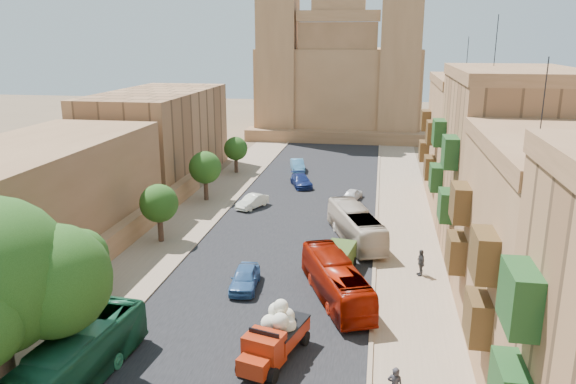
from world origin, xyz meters
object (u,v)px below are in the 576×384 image
(street_tree_c, at_px, (205,168))
(pedestrian_c, at_px, (421,263))
(bus_cream_east, at_px, (356,225))
(car_dkblue, at_px, (301,181))
(car_white_b, at_px, (353,194))
(church, at_px, (340,77))
(bus_green_north, at_px, (75,362))
(street_tree_d, at_px, (236,149))
(bus_red_east, at_px, (336,280))
(red_truck, at_px, (274,336))
(olive_pickup, at_px, (337,261))
(car_blue_b, at_px, (298,165))
(car_white_a, at_px, (252,202))
(street_tree_a, at_px, (80,257))
(street_tree_b, at_px, (159,204))
(car_blue_a, at_px, (245,278))
(car_cream, at_px, (323,262))

(street_tree_c, bearing_deg, pedestrian_c, -37.54)
(bus_cream_east, bearing_deg, car_dkblue, -87.13)
(street_tree_c, height_order, car_white_b, street_tree_c)
(church, height_order, car_white_b, church)
(bus_green_north, distance_m, car_white_b, 35.50)
(street_tree_d, height_order, bus_red_east, street_tree_d)
(red_truck, height_order, olive_pickup, red_truck)
(church, height_order, street_tree_c, church)
(car_white_b, height_order, car_blue_b, car_blue_b)
(bus_cream_east, relative_size, car_white_a, 2.53)
(street_tree_d, xyz_separation_m, olive_pickup, (14.44, -28.00, -2.06))
(bus_cream_east, height_order, car_blue_b, bus_cream_east)
(street_tree_a, xyz_separation_m, car_white_b, (14.54, 26.52, -2.84))
(pedestrian_c, bearing_deg, street_tree_c, -143.71)
(street_tree_c, height_order, car_dkblue, street_tree_c)
(street_tree_b, distance_m, red_truck, 19.66)
(pedestrian_c, bearing_deg, red_truck, -49.99)
(street_tree_a, bearing_deg, street_tree_b, 90.00)
(street_tree_c, height_order, car_blue_a, street_tree_c)
(bus_red_east, distance_m, car_cream, 4.43)
(street_tree_c, height_order, car_blue_b, street_tree_c)
(street_tree_c, relative_size, car_dkblue, 1.09)
(street_tree_a, height_order, street_tree_c, street_tree_a)
(street_tree_b, distance_m, car_blue_a, 11.71)
(bus_cream_east, xyz_separation_m, pedestrian_c, (4.73, -5.97, -0.40))
(street_tree_d, distance_m, red_truck, 41.20)
(street_tree_c, relative_size, bus_red_east, 0.54)
(bus_red_east, bearing_deg, car_blue_a, -28.17)
(olive_pickup, bearing_deg, car_dkblue, 104.22)
(bus_green_north, height_order, car_dkblue, bus_green_north)
(red_truck, height_order, car_blue_b, red_truck)
(car_blue_a, distance_m, car_cream, 5.90)
(bus_cream_east, bearing_deg, street_tree_b, -10.33)
(car_cream, height_order, car_dkblue, car_cream)
(church, height_order, pedestrian_c, church)
(car_blue_b, relative_size, pedestrian_c, 2.24)
(street_tree_a, relative_size, bus_green_north, 0.53)
(olive_pickup, bearing_deg, street_tree_c, 132.08)
(church, bearing_deg, car_blue_a, -91.18)
(street_tree_d, bearing_deg, car_blue_b, 17.36)
(street_tree_b, height_order, bus_cream_east, street_tree_b)
(bus_cream_east, bearing_deg, car_white_b, -105.52)
(olive_pickup, xyz_separation_m, pedestrian_c, (5.68, 0.54, 0.08))
(bus_red_east, bearing_deg, street_tree_d, -87.02)
(car_blue_b, bearing_deg, bus_cream_east, -85.22)
(car_cream, xyz_separation_m, pedestrian_c, (6.67, 0.44, 0.24))
(car_white_b, bearing_deg, bus_red_east, 104.62)
(bus_green_north, height_order, car_blue_a, bus_green_north)
(church, xyz_separation_m, street_tree_d, (-10.00, -30.61, -6.60))
(street_tree_a, height_order, bus_cream_east, street_tree_a)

